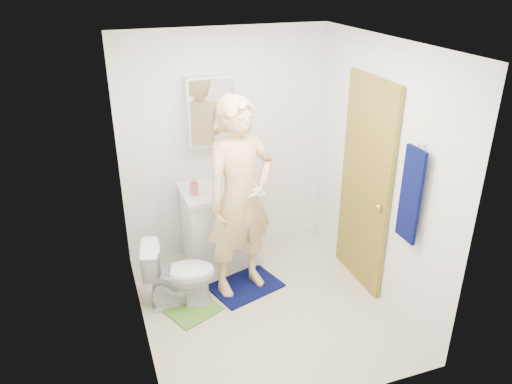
% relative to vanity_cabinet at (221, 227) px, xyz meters
% --- Properties ---
extents(floor, '(2.20, 2.40, 0.02)m').
position_rel_vanity_cabinet_xyz_m(floor, '(0.15, -0.91, -0.41)').
color(floor, beige).
rests_on(floor, ground).
extents(ceiling, '(2.20, 2.40, 0.02)m').
position_rel_vanity_cabinet_xyz_m(ceiling, '(0.15, -0.91, 2.01)').
color(ceiling, white).
rests_on(ceiling, ground).
extents(wall_back, '(2.20, 0.02, 2.40)m').
position_rel_vanity_cabinet_xyz_m(wall_back, '(0.15, 0.30, 0.80)').
color(wall_back, white).
rests_on(wall_back, ground).
extents(wall_front, '(2.20, 0.02, 2.40)m').
position_rel_vanity_cabinet_xyz_m(wall_front, '(0.15, -2.12, 0.80)').
color(wall_front, white).
rests_on(wall_front, ground).
extents(wall_left, '(0.02, 2.40, 2.40)m').
position_rel_vanity_cabinet_xyz_m(wall_left, '(-0.96, -0.91, 0.80)').
color(wall_left, white).
rests_on(wall_left, ground).
extents(wall_right, '(0.02, 2.40, 2.40)m').
position_rel_vanity_cabinet_xyz_m(wall_right, '(1.26, -0.91, 0.80)').
color(wall_right, white).
rests_on(wall_right, ground).
extents(vanity_cabinet, '(0.75, 0.55, 0.80)m').
position_rel_vanity_cabinet_xyz_m(vanity_cabinet, '(0.00, 0.00, 0.00)').
color(vanity_cabinet, white).
rests_on(vanity_cabinet, floor).
extents(countertop, '(0.79, 0.59, 0.05)m').
position_rel_vanity_cabinet_xyz_m(countertop, '(0.00, 0.00, 0.43)').
color(countertop, white).
rests_on(countertop, vanity_cabinet).
extents(sink_basin, '(0.40, 0.40, 0.03)m').
position_rel_vanity_cabinet_xyz_m(sink_basin, '(0.00, 0.00, 0.44)').
color(sink_basin, white).
rests_on(sink_basin, countertop).
extents(faucet, '(0.03, 0.03, 0.12)m').
position_rel_vanity_cabinet_xyz_m(faucet, '(0.00, 0.18, 0.51)').
color(faucet, silver).
rests_on(faucet, countertop).
extents(medicine_cabinet, '(0.50, 0.12, 0.70)m').
position_rel_vanity_cabinet_xyz_m(medicine_cabinet, '(0.00, 0.22, 1.20)').
color(medicine_cabinet, white).
rests_on(medicine_cabinet, wall_back).
extents(mirror_panel, '(0.46, 0.01, 0.66)m').
position_rel_vanity_cabinet_xyz_m(mirror_panel, '(0.00, 0.16, 1.20)').
color(mirror_panel, white).
rests_on(mirror_panel, wall_back).
extents(door, '(0.05, 0.80, 2.05)m').
position_rel_vanity_cabinet_xyz_m(door, '(1.22, -0.76, 0.62)').
color(door, '#A3882C').
rests_on(door, ground).
extents(door_knob, '(0.07, 0.07, 0.07)m').
position_rel_vanity_cabinet_xyz_m(door_knob, '(1.18, -1.08, 0.55)').
color(door_knob, gold).
rests_on(door_knob, door).
extents(towel, '(0.03, 0.24, 0.80)m').
position_rel_vanity_cabinet_xyz_m(towel, '(1.18, -1.48, 0.85)').
color(towel, '#060C41').
rests_on(towel, wall_right).
extents(towel_hook, '(0.06, 0.02, 0.02)m').
position_rel_vanity_cabinet_xyz_m(towel_hook, '(1.22, -1.48, 1.27)').
color(towel_hook, silver).
rests_on(towel_hook, wall_right).
extents(toilet, '(0.71, 0.49, 0.67)m').
position_rel_vanity_cabinet_xyz_m(toilet, '(-0.58, -0.61, -0.07)').
color(toilet, white).
rests_on(toilet, floor).
extents(bath_mat, '(0.77, 0.64, 0.02)m').
position_rel_vanity_cabinet_xyz_m(bath_mat, '(0.08, -0.56, -0.39)').
color(bath_mat, '#060C41').
rests_on(bath_mat, floor).
extents(green_rug, '(0.56, 0.52, 0.02)m').
position_rel_vanity_cabinet_xyz_m(green_rug, '(-0.50, -0.76, -0.39)').
color(green_rug, '#569431').
rests_on(green_rug, floor).
extents(soap_dispenser, '(0.10, 0.10, 0.18)m').
position_rel_vanity_cabinet_xyz_m(soap_dispenser, '(-0.28, -0.05, 0.54)').
color(soap_dispenser, '#CA6C5E').
rests_on(soap_dispenser, countertop).
extents(toothbrush_cup, '(0.14, 0.14, 0.10)m').
position_rel_vanity_cabinet_xyz_m(toothbrush_cup, '(0.30, 0.11, 0.50)').
color(toothbrush_cup, '#624496').
rests_on(toothbrush_cup, countertop).
extents(man, '(0.79, 0.62, 1.92)m').
position_rel_vanity_cabinet_xyz_m(man, '(0.04, -0.55, 0.58)').
color(man, '#E2B77F').
rests_on(man, bath_mat).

